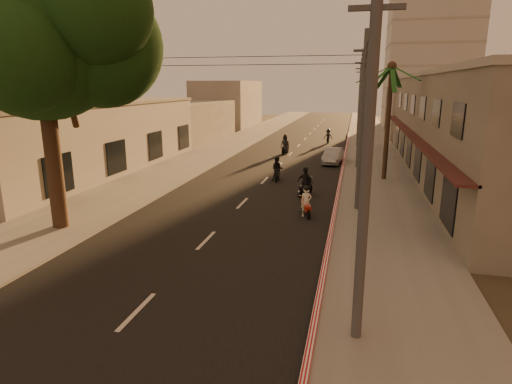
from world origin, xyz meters
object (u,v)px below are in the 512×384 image
palm_tree (392,73)px  scooter_far_b (328,137)px  scooter_mid_a (277,170)px  broadleaf_tree (49,33)px  scooter_mid_b (305,183)px  scooter_far_a (285,145)px  scooter_red (306,203)px  parked_car (333,156)px

palm_tree → scooter_far_b: 20.03m
scooter_far_b → scooter_mid_a: bearing=-95.5°
broadleaf_tree → scooter_mid_b: size_ratio=6.85×
scooter_mid_b → scooter_far_a: bearing=122.7°
palm_tree → scooter_mid_b: bearing=-131.1°
scooter_far_a → scooter_far_b: (3.51, 8.37, -0.09)m
broadleaf_tree → scooter_far_a: size_ratio=6.32×
scooter_mid_a → scooter_far_a: bearing=93.1°
scooter_mid_a → scooter_mid_b: (2.34, -3.73, 0.03)m
broadleaf_tree → scooter_red: size_ratio=7.65×
broadleaf_tree → scooter_red: 13.60m
broadleaf_tree → scooter_far_b: broadleaf_tree is taller
scooter_far_a → palm_tree: bearing=-40.9°
scooter_far_b → parked_car: bearing=-83.9°
scooter_red → scooter_far_a: scooter_far_a is taller
palm_tree → scooter_mid_a: palm_tree is taller
palm_tree → scooter_mid_a: (-7.16, -1.79, -6.38)m
parked_car → palm_tree: bearing=-52.0°
broadleaf_tree → parked_car: bearing=61.1°
scooter_mid_a → scooter_far_a: scooter_far_a is taller
scooter_mid_a → scooter_far_b: bearing=80.4°
broadleaf_tree → scooter_far_b: size_ratio=7.13×
scooter_red → parked_car: scooter_red is taller
broadleaf_tree → scooter_far_a: bearing=75.6°
scooter_mid_b → scooter_red: bearing=-63.4°
palm_tree → scooter_red: bearing=-114.1°
palm_tree → scooter_mid_a: 9.75m
scooter_mid_b → parked_car: bearing=104.1°
scooter_red → scooter_mid_a: 8.31m
scooter_far_a → broadleaf_tree: bearing=-95.8°
scooter_mid_a → parked_car: (3.36, 7.55, -0.13)m
scooter_red → scooter_mid_b: size_ratio=0.89×
scooter_far_b → parked_car: scooter_far_b is taller
scooter_mid_a → scooter_mid_b: bearing=-61.4°
scooter_far_b → parked_car: size_ratio=0.42×
scooter_red → scooter_mid_a: (-2.87, 7.79, 0.06)m
palm_tree → scooter_mid_a: bearing=-166.0°
scooter_red → scooter_mid_b: 4.10m
scooter_far_a → parked_car: scooter_far_a is taller
palm_tree → scooter_far_a: palm_tree is taller
palm_tree → scooter_far_a: (-8.52, 9.93, -6.30)m
scooter_red → scooter_mid_b: (-0.53, 4.07, 0.10)m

